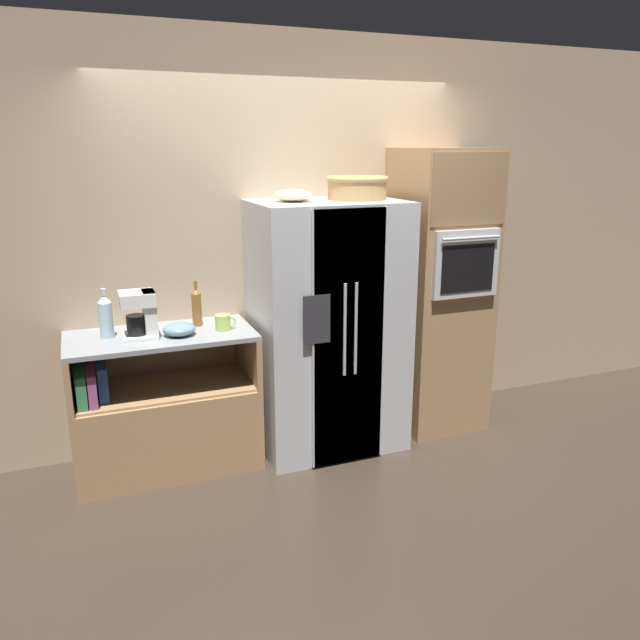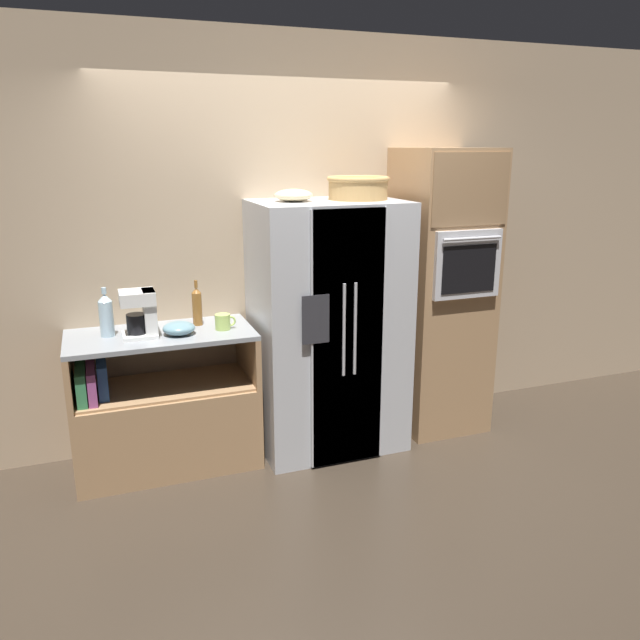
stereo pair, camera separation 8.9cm
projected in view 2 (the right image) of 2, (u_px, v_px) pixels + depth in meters
name	position (u px, v px, depth m)	size (l,w,h in m)	color
ground_plane	(304.00, 446.00, 4.42)	(20.00, 20.00, 0.00)	#382D23
wall_back	(284.00, 242.00, 4.41)	(12.00, 0.06, 2.80)	tan
counter_left	(164.00, 418.00, 4.09)	(1.16, 0.58, 0.92)	#A87F56
refrigerator	(329.00, 327.00, 4.27)	(0.99, 0.73, 1.71)	silver
wall_oven	(440.00, 292.00, 4.55)	(0.61, 0.69, 2.05)	#A87F56
wicker_basket	(358.00, 187.00, 4.12)	(0.41, 0.41, 0.15)	tan
fruit_bowl	(294.00, 195.00, 3.99)	(0.25, 0.25, 0.08)	beige
bottle_tall	(106.00, 315.00, 3.84)	(0.09, 0.09, 0.31)	silver
bottle_short	(197.00, 306.00, 4.09)	(0.06, 0.06, 0.30)	brown
mug	(223.00, 322.00, 4.01)	(0.14, 0.10, 0.10)	#B2D166
mixing_bowl	(179.00, 328.00, 3.90)	(0.20, 0.20, 0.08)	#668C99
coffee_maker	(142.00, 312.00, 3.83)	(0.21, 0.20, 0.29)	white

